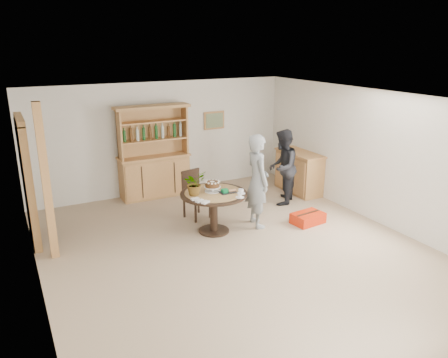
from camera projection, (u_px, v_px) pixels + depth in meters
ground at (237, 251)px, 7.25m from camera, size 7.00×7.00×0.00m
room_shell at (238, 149)px, 6.73m from camera, size 6.04×7.04×2.52m
doorway at (27, 180)px, 7.32m from camera, size 0.13×1.10×2.18m
pine_post at (46, 183)px, 6.70m from camera, size 0.12×0.12×2.50m
hutch at (154, 166)px, 9.65m from camera, size 1.62×0.54×2.04m
sideboard at (299, 172)px, 10.00m from camera, size 0.54×1.26×0.94m
dining_table at (214, 201)px, 7.82m from camera, size 1.20×1.20×0.76m
dining_chair at (194, 191)px, 8.54m from camera, size 0.51×0.51×0.95m
birthday_cake at (212, 185)px, 7.78m from camera, size 0.30×0.30×0.20m
flower_vase at (194, 183)px, 7.60m from camera, size 0.47×0.44×0.42m
gift_tray at (228, 191)px, 7.76m from camera, size 0.30×0.20×0.08m
coffee_cup_a at (241, 191)px, 7.70m from camera, size 0.15×0.15×0.09m
coffee_cup_b at (240, 196)px, 7.51m from camera, size 0.15×0.15×0.08m
napkins at (200, 201)px, 7.33m from camera, size 0.24×0.33×0.03m
teen_boy at (257, 181)px, 8.03m from camera, size 0.51×0.70×1.75m
adult_person at (282, 167)px, 9.18m from camera, size 0.98×0.98×1.60m
red_suitcase at (308, 218)px, 8.35m from camera, size 0.64×0.47×0.21m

